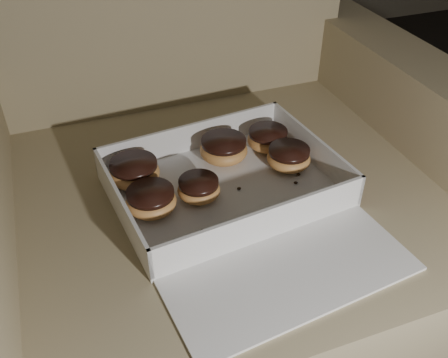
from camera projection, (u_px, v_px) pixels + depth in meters
armchair at (212, 214)px, 1.03m from camera, size 0.97×0.82×1.02m
bakery_box at (236, 198)px, 0.84m from camera, size 0.42×0.48×0.06m
donut_a at (268, 139)px, 0.96m from camera, size 0.08×0.08×0.04m
donut_b at (224, 149)px, 0.93m from camera, size 0.09×0.09×0.04m
donut_c at (289, 157)px, 0.91m from camera, size 0.08×0.08×0.04m
donut_d at (199, 188)px, 0.84m from camera, size 0.07×0.07×0.04m
donut_e at (134, 172)px, 0.87m from camera, size 0.09×0.09×0.04m
donut_f at (151, 200)px, 0.81m from camera, size 0.08×0.08×0.04m
crumb_a at (296, 183)px, 0.88m from camera, size 0.01×0.01×0.00m
crumb_b at (202, 231)px, 0.78m from camera, size 0.01×0.01×0.00m
crumb_c at (239, 188)px, 0.87m from camera, size 0.01×0.01×0.00m
crumb_d at (298, 174)px, 0.90m from camera, size 0.01×0.01×0.00m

